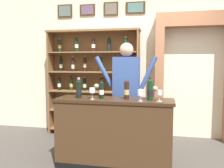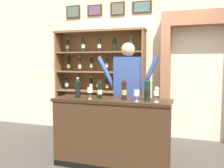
# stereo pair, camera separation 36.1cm
# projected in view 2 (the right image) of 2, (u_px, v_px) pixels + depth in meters

# --- Properties ---
(ground_plane) EXTENTS (14.00, 14.00, 0.02)m
(ground_plane) POSITION_uv_depth(u_px,v_px,m) (123.00, 168.00, 3.36)
(ground_plane) COLOR #47423D
(back_wall) EXTENTS (12.00, 0.19, 3.46)m
(back_wall) POSITION_uv_depth(u_px,v_px,m) (146.00, 49.00, 4.79)
(back_wall) COLOR beige
(back_wall) RESTS_ON ground
(wine_shelf) EXTENTS (1.87, 0.34, 2.10)m
(wine_shelf) POSITION_uv_depth(u_px,v_px,m) (100.00, 80.00, 4.84)
(wine_shelf) COLOR brown
(wine_shelf) RESTS_ON ground
(archway_doorway) EXTENTS (1.43, 0.45, 2.37)m
(archway_doorway) POSITION_uv_depth(u_px,v_px,m) (201.00, 70.00, 4.39)
(archway_doorway) COLOR #9E6647
(archway_doorway) RESTS_ON ground
(tasting_counter) EXTENTS (1.64, 0.50, 0.96)m
(tasting_counter) POSITION_uv_depth(u_px,v_px,m) (112.00, 133.00, 3.37)
(tasting_counter) COLOR #422B19
(tasting_counter) RESTS_ON ground
(shopkeeper) EXTENTS (1.04, 0.22, 1.78)m
(shopkeeper) POSITION_uv_depth(u_px,v_px,m) (128.00, 85.00, 3.82)
(shopkeeper) COLOR #2D3347
(shopkeeper) RESTS_ON ground
(tasting_bottle_grappa) EXTENTS (0.08, 0.08, 0.29)m
(tasting_bottle_grappa) POSITION_uv_depth(u_px,v_px,m) (78.00, 88.00, 3.44)
(tasting_bottle_grappa) COLOR black
(tasting_bottle_grappa) RESTS_ON tasting_counter
(tasting_bottle_super_tuscan) EXTENTS (0.07, 0.07, 0.26)m
(tasting_bottle_super_tuscan) POSITION_uv_depth(u_px,v_px,m) (100.00, 89.00, 3.37)
(tasting_bottle_super_tuscan) COLOR black
(tasting_bottle_super_tuscan) RESTS_ON tasting_counter
(tasting_bottle_brunello) EXTENTS (0.07, 0.07, 0.29)m
(tasting_bottle_brunello) POSITION_uv_depth(u_px,v_px,m) (124.00, 89.00, 3.26)
(tasting_bottle_brunello) COLOR black
(tasting_bottle_brunello) RESTS_ON tasting_counter
(tasting_bottle_vin_santo) EXTENTS (0.08, 0.08, 0.30)m
(tasting_bottle_vin_santo) POSITION_uv_depth(u_px,v_px,m) (147.00, 90.00, 3.15)
(tasting_bottle_vin_santo) COLOR black
(tasting_bottle_vin_santo) RESTS_ON tasting_counter
(wine_glass_right) EXTENTS (0.08, 0.08, 0.16)m
(wine_glass_right) POSITION_uv_depth(u_px,v_px,m) (90.00, 90.00, 3.29)
(wine_glass_right) COLOR silver
(wine_glass_right) RESTS_ON tasting_counter
(wine_glass_spare) EXTENTS (0.07, 0.07, 0.15)m
(wine_glass_spare) POSITION_uv_depth(u_px,v_px,m) (137.00, 93.00, 3.09)
(wine_glass_spare) COLOR silver
(wine_glass_spare) RESTS_ON tasting_counter
(wine_glass_left) EXTENTS (0.07, 0.07, 0.15)m
(wine_glass_left) POSITION_uv_depth(u_px,v_px,m) (156.00, 94.00, 3.04)
(wine_glass_left) COLOR silver
(wine_glass_left) RESTS_ON tasting_counter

